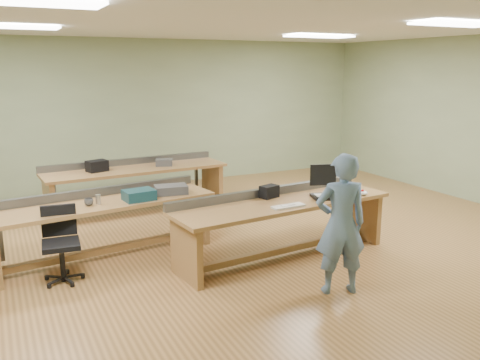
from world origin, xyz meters
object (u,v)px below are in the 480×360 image
Objects in this scene: person at (341,224)px; parts_bin_grey at (171,190)px; workbench_mid at (103,216)px; parts_bin_teal at (139,195)px; task_chair at (62,254)px; camera_bag at (269,192)px; workbench_back at (136,178)px; drinks_can at (98,199)px; workbench_front at (282,215)px; mug at (89,202)px; laptop_base at (326,197)px.

person is 3.64× the size of parts_bin_grey.
parts_bin_teal is (0.44, -0.15, 0.26)m from workbench_mid.
task_chair is 1.69m from parts_bin_grey.
parts_bin_teal is at bearing -26.72° from workbench_mid.
workbench_back is at bearing 93.45° from camera_bag.
parts_bin_teal is at bearing -4.68° from drinks_can.
task_chair is (-2.62, 0.23, -0.51)m from camera_bag.
camera_bag reaches higher than drinks_can.
parts_bin_grey is (1.53, 0.54, 0.49)m from task_chair.
workbench_back is (-1.12, 3.02, 0.00)m from workbench_front.
workbench_front is 2.45m from mug.
task_chair is (-1.57, -2.56, -0.24)m from workbench_back.
task_chair reaches higher than workbench_front.
workbench_front is 2.74m from task_chair.
workbench_mid is at bearing 179.09° from parts_bin_grey.
person is 1.24m from laptop_base.
mug is at bearing -24.96° from person.
task_chair is 7.20× the size of drinks_can.
workbench_front is at bearing -91.24° from camera_bag.
workbench_front is 0.98× the size of workbench_back.
parts_bin_grey is at bearing 127.55° from camera_bag.
parts_bin_grey is 1.00m from drinks_can.
workbench_mid is at bearing 148.22° from workbench_front.
parts_bin_teal is at bearing -107.23° from workbench_back.
person reaches higher than camera_bag.
mug is (-1.11, -0.12, -0.01)m from parts_bin_grey.
mug is at bearing 50.95° from task_chair.
mug is 0.12m from drinks_can.
workbench_back is at bearing -57.49° from person.
person is at bearing -42.54° from mug.
drinks_can is (-1.00, -0.09, 0.00)m from parts_bin_grey.
parts_bin_teal is (-0.52, -2.16, 0.26)m from workbench_back.
parts_bin_grey is 3.81× the size of mug.
workbench_mid is 0.96m from parts_bin_grey.
workbench_back is 7.32× the size of parts_bin_grey.
workbench_back is at bearing 104.48° from workbench_front.
workbench_mid is 2.19m from camera_bag.
person reaches higher than workbench_mid.
workbench_front is at bearing -72.01° from person.
camera_bag is 1.99× the size of drinks_can.
camera_bag reaches higher than task_chair.
laptop_base is (0.60, -0.13, 0.21)m from workbench_front.
camera_bag is 0.56× the size of parts_bin_grey.
person is 3.10m from mug.
mug is (-1.16, -2.14, 0.23)m from workbench_back.
workbench_front is 27.20× the size of mug.
drinks_can is (-1.04, -2.11, 0.25)m from workbench_back.
person is at bearing -44.42° from drinks_can.
laptop_base is 3.20× the size of mug.
workbench_back is 27.86× the size of mug.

